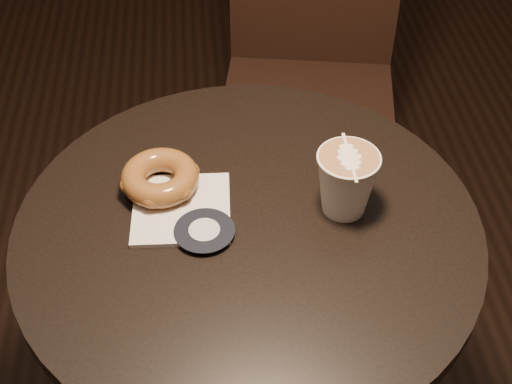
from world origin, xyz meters
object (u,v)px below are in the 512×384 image
(doughnut, at_px, (160,177))
(cafe_table, at_px, (249,304))
(latte_cup, at_px, (346,183))
(chair, at_px, (311,44))
(pastry_bag, at_px, (181,209))

(doughnut, bearing_deg, cafe_table, -32.85)
(doughnut, bearing_deg, latte_cup, -12.84)
(doughnut, bearing_deg, chair, 62.47)
(chair, distance_m, doughnut, 0.76)
(cafe_table, distance_m, doughnut, 0.27)
(pastry_bag, bearing_deg, cafe_table, -17.34)
(cafe_table, distance_m, pastry_bag, 0.23)
(cafe_table, relative_size, pastry_bag, 5.13)
(doughnut, distance_m, latte_cup, 0.28)
(cafe_table, bearing_deg, doughnut, 147.15)
(cafe_table, height_order, latte_cup, latte_cup)
(chair, xyz_separation_m, latte_cup, (-0.07, -0.72, 0.22))
(cafe_table, xyz_separation_m, chair, (0.21, 0.74, 0.03))
(latte_cup, bearing_deg, pastry_bag, 176.47)
(cafe_table, height_order, doughnut, doughnut)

